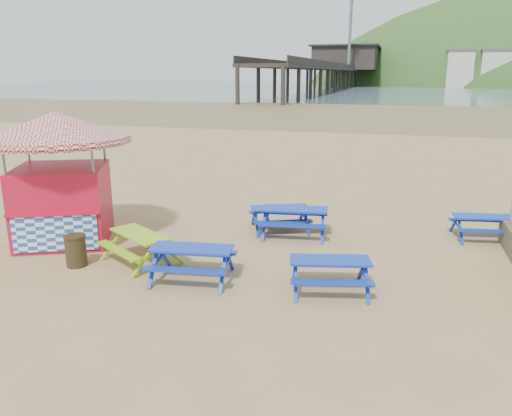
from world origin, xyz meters
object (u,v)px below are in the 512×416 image
(picnic_table_blue_a, at_px, (280,218))
(ice_cream_kiosk, at_px, (59,161))
(picnic_table_blue_b, at_px, (294,221))
(litter_bin, at_px, (76,250))
(picnic_table_yellow, at_px, (141,248))

(picnic_table_blue_a, height_order, ice_cream_kiosk, ice_cream_kiosk)
(picnic_table_blue_b, height_order, ice_cream_kiosk, ice_cream_kiosk)
(picnic_table_blue_a, distance_m, litter_bin, 6.21)
(picnic_table_yellow, relative_size, ice_cream_kiosk, 0.43)
(picnic_table_blue_a, relative_size, picnic_table_blue_b, 1.01)
(ice_cream_kiosk, relative_size, litter_bin, 6.81)
(picnic_table_yellow, xyz_separation_m, litter_bin, (-1.47, -0.71, 0.02))
(picnic_table_blue_a, height_order, picnic_table_yellow, picnic_table_yellow)
(ice_cream_kiosk, bearing_deg, picnic_table_yellow, -42.71)
(picnic_table_blue_a, distance_m, ice_cream_kiosk, 6.80)
(ice_cream_kiosk, xyz_separation_m, litter_bin, (1.54, -1.68, -1.97))
(picnic_table_blue_a, relative_size, picnic_table_yellow, 0.93)
(picnic_table_yellow, bearing_deg, picnic_table_blue_a, 83.77)
(picnic_table_blue_a, distance_m, picnic_table_blue_b, 0.64)
(picnic_table_blue_a, bearing_deg, picnic_table_blue_b, -56.28)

